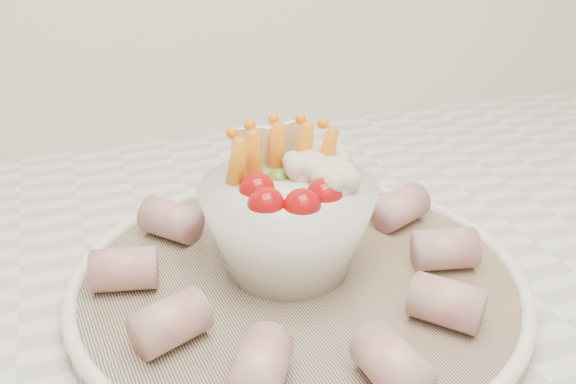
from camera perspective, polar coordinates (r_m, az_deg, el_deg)
name	(u,v)px	position (r m, az deg, el deg)	size (l,w,h in m)	color
serving_platter	(298,280)	(0.53, 0.91, -7.84)	(0.40, 0.40, 0.02)	navy
veggie_bowl	(290,218)	(0.52, 0.15, -2.33)	(0.14, 0.14, 0.12)	silver
cured_meat_rolls	(297,258)	(0.52, 0.83, -5.90)	(0.31, 0.31, 0.03)	#A44B51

